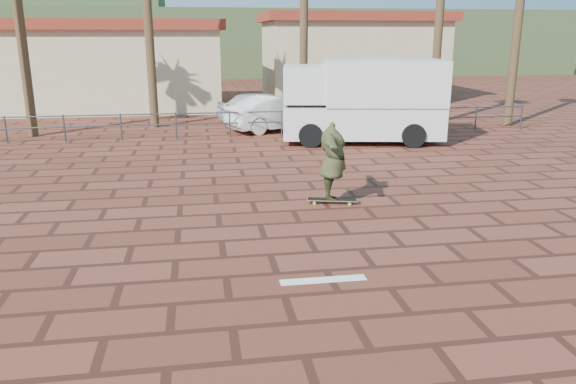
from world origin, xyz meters
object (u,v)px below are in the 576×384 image
object	(u,v)px
campervan	(364,99)
car_silver	(261,106)
skateboarder	(333,161)
longboard	(332,200)
car_white	(279,113)

from	to	relation	value
campervan	car_silver	size ratio (longest dim) A/B	1.54
skateboarder	car_silver	xyz separation A→B (m)	(-0.18, 13.12, -0.35)
car_silver	skateboarder	bearing A→B (deg)	170.04
longboard	car_silver	world-z (taller)	car_silver
skateboarder	car_silver	world-z (taller)	skateboarder
car_white	campervan	bearing A→B (deg)	-160.92
skateboarder	campervan	xyz separation A→B (m)	(2.93, 7.48, 0.53)
longboard	skateboarder	distance (m)	0.92
campervan	car_silver	xyz separation A→B (m)	(-3.11, 5.64, -0.88)
campervan	car_white	world-z (taller)	campervan
skateboarder	car_silver	bearing A→B (deg)	9.06
longboard	car_silver	size ratio (longest dim) A/B	0.31
car_silver	campervan	bearing A→B (deg)	-161.89
car_white	longboard	bearing A→B (deg)	156.00
car_white	skateboarder	bearing A→B (deg)	156.00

